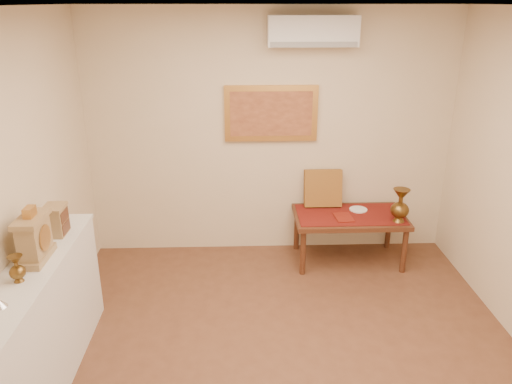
{
  "coord_description": "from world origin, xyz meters",
  "views": [
    {
      "loc": [
        -0.35,
        -3.06,
        2.73
      ],
      "look_at": [
        -0.2,
        1.15,
        1.11
      ],
      "focal_mm": 35.0,
      "sensor_mm": 36.0,
      "label": 1
    }
  ],
  "objects_px": {
    "display_ledge": "(38,332)",
    "wooden_chest": "(56,220)",
    "brass_urn_tall": "(401,202)",
    "low_table": "(349,220)",
    "mantel_clock": "(34,238)"
  },
  "relations": [
    {
      "from": "display_ledge",
      "to": "low_table",
      "type": "relative_size",
      "value": 1.68
    },
    {
      "from": "mantel_clock",
      "to": "low_table",
      "type": "xyz_separation_m",
      "value": [
        2.66,
        1.69,
        -0.67
      ]
    },
    {
      "from": "display_ledge",
      "to": "mantel_clock",
      "type": "distance_m",
      "value": 0.69
    },
    {
      "from": "brass_urn_tall",
      "to": "low_table",
      "type": "height_order",
      "value": "brass_urn_tall"
    },
    {
      "from": "low_table",
      "to": "brass_urn_tall",
      "type": "bearing_deg",
      "value": -22.7
    },
    {
      "from": "brass_urn_tall",
      "to": "display_ledge",
      "type": "relative_size",
      "value": 0.22
    },
    {
      "from": "wooden_chest",
      "to": "brass_urn_tall",
      "type": "bearing_deg",
      "value": 18.87
    },
    {
      "from": "display_ledge",
      "to": "wooden_chest",
      "type": "distance_m",
      "value": 0.86
    },
    {
      "from": "brass_urn_tall",
      "to": "display_ledge",
      "type": "distance_m",
      "value": 3.58
    },
    {
      "from": "mantel_clock",
      "to": "wooden_chest",
      "type": "xyz_separation_m",
      "value": [
        0.0,
        0.42,
        -0.05
      ]
    },
    {
      "from": "wooden_chest",
      "to": "low_table",
      "type": "distance_m",
      "value": 3.02
    },
    {
      "from": "display_ledge",
      "to": "low_table",
      "type": "distance_m",
      "value": 3.27
    },
    {
      "from": "display_ledge",
      "to": "wooden_chest",
      "type": "bearing_deg",
      "value": 88.92
    },
    {
      "from": "display_ledge",
      "to": "mantel_clock",
      "type": "xyz_separation_m",
      "value": [
        0.01,
        0.19,
        0.66
      ]
    },
    {
      "from": "brass_urn_tall",
      "to": "mantel_clock",
      "type": "relative_size",
      "value": 1.07
    }
  ]
}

